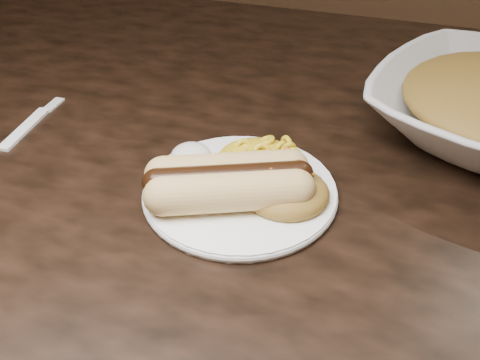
% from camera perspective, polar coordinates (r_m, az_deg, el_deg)
% --- Properties ---
extents(table, '(1.60, 0.90, 0.75)m').
position_cam_1_polar(table, '(0.77, -5.27, -0.30)').
color(table, black).
rests_on(table, floor).
extents(plate, '(0.22, 0.22, 0.01)m').
position_cam_1_polar(plate, '(0.60, -0.00, -1.18)').
color(plate, white).
rests_on(plate, table).
extents(hotdog, '(0.14, 0.12, 0.04)m').
position_cam_1_polar(hotdog, '(0.57, -1.15, -0.10)').
color(hotdog, tan).
rests_on(hotdog, plate).
extents(mac_and_cheese, '(0.10, 0.09, 0.04)m').
position_cam_1_polar(mac_and_cheese, '(0.62, 2.02, 3.04)').
color(mac_and_cheese, yellow).
rests_on(mac_and_cheese, plate).
extents(sour_cream, '(0.05, 0.05, 0.03)m').
position_cam_1_polar(sour_cream, '(0.62, -5.03, 2.82)').
color(sour_cream, silver).
rests_on(sour_cream, plate).
extents(taco_salad, '(0.09, 0.09, 0.04)m').
position_cam_1_polar(taco_salad, '(0.57, 4.71, -0.52)').
color(taco_salad, '#A73114').
rests_on(taco_salad, plate).
extents(fork, '(0.03, 0.15, 0.00)m').
position_cam_1_polar(fork, '(0.76, -21.03, 4.92)').
color(fork, white).
rests_on(fork, table).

